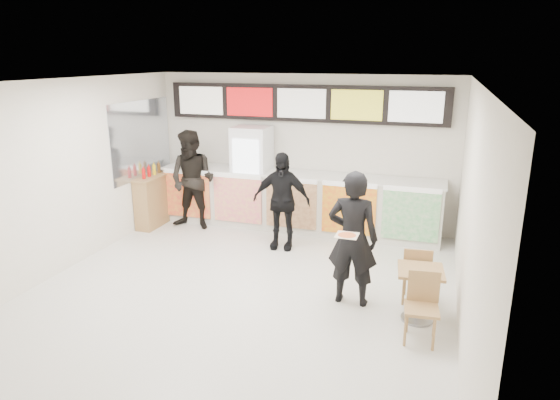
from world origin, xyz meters
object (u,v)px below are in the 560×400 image
at_px(customer_left, 193,180).
at_px(customer_main, 353,239).
at_px(condiment_ledge, 153,200).
at_px(service_counter, 297,201).
at_px(cafe_table, 420,285).
at_px(customer_mid, 281,201).
at_px(drinks_fridge, 252,177).

bearing_deg(customer_left, customer_main, -30.00).
bearing_deg(condiment_ledge, service_counter, 13.47).
xyz_separation_m(customer_main, cafe_table, (0.92, -0.22, -0.45)).
bearing_deg(cafe_table, service_counter, 124.56).
distance_m(customer_left, customer_mid, 2.05).
bearing_deg(customer_main, customer_mid, -46.26).
distance_m(service_counter, cafe_table, 3.85).
relative_size(service_counter, drinks_fridge, 2.78).
bearing_deg(customer_mid, drinks_fridge, 127.74).
distance_m(drinks_fridge, cafe_table, 4.55).
xyz_separation_m(drinks_fridge, customer_mid, (0.95, -1.04, -0.13)).
bearing_deg(customer_main, cafe_table, 167.50).
relative_size(customer_left, customer_mid, 1.12).
height_order(service_counter, drinks_fridge, drinks_fridge).
relative_size(customer_main, customer_left, 0.97).
bearing_deg(cafe_table, condiment_ledge, 151.12).
bearing_deg(customer_main, service_counter, -58.92).
bearing_deg(cafe_table, customer_mid, 136.64).
bearing_deg(service_counter, customer_mid, -89.06).
bearing_deg(customer_main, drinks_fridge, -46.44).
distance_m(drinks_fridge, customer_left, 1.18).
height_order(customer_main, customer_left, customer_left).
xyz_separation_m(service_counter, drinks_fridge, (-0.93, 0.02, 0.43)).
bearing_deg(condiment_ledge, drinks_fridge, 20.15).
relative_size(service_counter, cafe_table, 3.76).
distance_m(customer_mid, condiment_ledge, 2.88).
height_order(customer_main, condiment_ledge, customer_main).
bearing_deg(customer_mid, condiment_ledge, 168.29).
xyz_separation_m(service_counter, customer_left, (-1.97, -0.54, 0.41)).
distance_m(cafe_table, condiment_ledge, 5.78).
relative_size(customer_left, cafe_table, 1.33).
bearing_deg(service_counter, condiment_ledge, -166.53).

